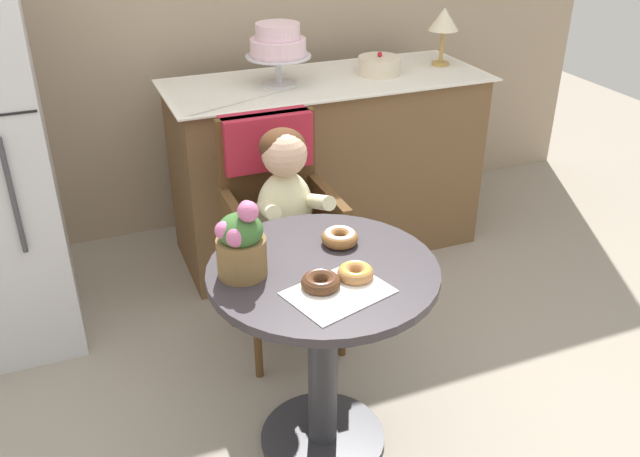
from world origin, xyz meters
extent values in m
plane|color=gray|center=(0.00, 0.00, 0.00)|extent=(8.00, 8.00, 0.00)
cylinder|color=#332D33|center=(0.00, 0.00, 0.70)|extent=(0.72, 0.72, 0.03)
cylinder|color=#333338|center=(0.00, 0.00, 0.34)|extent=(0.10, 0.10, 0.69)
cylinder|color=#333338|center=(0.00, 0.00, 0.01)|extent=(0.44, 0.44, 0.02)
cube|color=brown|center=(0.07, 0.59, 0.47)|extent=(0.42, 0.42, 0.04)
cube|color=brown|center=(0.07, 0.78, 0.72)|extent=(0.40, 0.04, 0.46)
cube|color=brown|center=(-0.12, 0.59, 0.58)|extent=(0.04, 0.38, 0.18)
cube|color=brown|center=(0.26, 0.59, 0.58)|extent=(0.04, 0.38, 0.18)
cube|color=#B22338|center=(0.07, 0.78, 0.84)|extent=(0.36, 0.11, 0.22)
cylinder|color=brown|center=(-0.11, 0.41, 0.23)|extent=(0.03, 0.03, 0.45)
cylinder|color=brown|center=(0.25, 0.41, 0.23)|extent=(0.03, 0.03, 0.45)
cylinder|color=brown|center=(-0.11, 0.77, 0.23)|extent=(0.03, 0.03, 0.45)
cylinder|color=brown|center=(0.25, 0.77, 0.23)|extent=(0.03, 0.03, 0.45)
ellipsoid|color=beige|center=(0.07, 0.57, 0.64)|extent=(0.22, 0.16, 0.30)
sphere|color=#E0B293|center=(0.07, 0.56, 0.87)|extent=(0.17, 0.17, 0.17)
ellipsoid|color=#4C2D19|center=(0.07, 0.58, 0.89)|extent=(0.17, 0.17, 0.14)
cylinder|color=beige|center=(-0.02, 0.48, 0.69)|extent=(0.08, 0.23, 0.13)
sphere|color=#E0B293|center=(-0.01, 0.41, 0.62)|extent=(0.06, 0.06, 0.06)
cylinder|color=beige|center=(0.17, 0.48, 0.69)|extent=(0.08, 0.23, 0.13)
sphere|color=#E0B293|center=(0.16, 0.41, 0.62)|extent=(0.06, 0.06, 0.06)
cylinder|color=#3F4760|center=(0.02, 0.49, 0.53)|extent=(0.09, 0.22, 0.09)
cylinder|color=#3F4760|center=(0.02, 0.38, 0.36)|extent=(0.08, 0.08, 0.26)
cylinder|color=#3F4760|center=(0.13, 0.49, 0.53)|extent=(0.09, 0.22, 0.09)
cylinder|color=#3F4760|center=(0.13, 0.38, 0.36)|extent=(0.08, 0.08, 0.26)
cube|color=white|center=(-0.01, -0.15, 0.72)|extent=(0.33, 0.28, 0.00)
torus|color=#936033|center=(0.11, 0.12, 0.74)|extent=(0.12, 0.12, 0.04)
torus|color=white|center=(0.11, 0.12, 0.75)|extent=(0.10, 0.10, 0.02)
torus|color=#AD7542|center=(0.07, -0.09, 0.74)|extent=(0.11, 0.11, 0.04)
torus|color=gold|center=(0.07, -0.09, 0.75)|extent=(0.09, 0.09, 0.02)
torus|color=#4C2D19|center=(-0.05, -0.10, 0.74)|extent=(0.12, 0.12, 0.04)
torus|color=#512D1E|center=(-0.05, -0.10, 0.75)|extent=(0.10, 0.10, 0.02)
cylinder|color=brown|center=(-0.24, 0.06, 0.78)|extent=(0.15, 0.15, 0.12)
ellipsoid|color=#38662D|center=(-0.24, 0.06, 0.87)|extent=(0.13, 0.14, 0.10)
sphere|color=#CC6699|center=(-0.22, 0.05, 0.94)|extent=(0.05, 0.05, 0.05)
sphere|color=#CC6699|center=(-0.22, 0.08, 0.89)|extent=(0.05, 0.05, 0.05)
sphere|color=#CC6699|center=(-0.25, 0.08, 0.87)|extent=(0.05, 0.05, 0.05)
sphere|color=#CC6699|center=(-0.29, 0.05, 0.88)|extent=(0.06, 0.06, 0.06)
sphere|color=#CC6699|center=(-0.26, 0.02, 0.87)|extent=(0.07, 0.07, 0.07)
sphere|color=#CC6699|center=(-0.22, 0.03, 0.94)|extent=(0.06, 0.06, 0.06)
cube|color=brown|center=(0.55, 1.30, 0.45)|extent=(1.50, 0.56, 0.90)
cube|color=white|center=(0.55, 1.30, 0.90)|extent=(1.56, 0.62, 0.01)
cylinder|color=silver|center=(0.31, 1.30, 0.91)|extent=(0.16, 0.16, 0.01)
cylinder|color=silver|center=(0.31, 1.30, 0.97)|extent=(0.03, 0.03, 0.12)
cylinder|color=silver|center=(0.31, 1.30, 1.03)|extent=(0.30, 0.30, 0.01)
cylinder|color=silver|center=(0.31, 1.30, 1.08)|extent=(0.26, 0.25, 0.08)
cylinder|color=silver|center=(0.31, 1.30, 1.05)|extent=(0.26, 0.26, 0.01)
cylinder|color=silver|center=(0.31, 1.30, 1.15)|extent=(0.20, 0.20, 0.07)
cylinder|color=silver|center=(0.31, 1.30, 1.12)|extent=(0.20, 0.20, 0.01)
cylinder|color=beige|center=(0.82, 1.29, 0.94)|extent=(0.21, 0.21, 0.08)
sphere|color=red|center=(0.82, 1.29, 1.00)|extent=(0.02, 0.02, 0.02)
cylinder|color=#B28C47|center=(1.18, 1.32, 0.91)|extent=(0.09, 0.09, 0.01)
cylinder|color=#B28C47|center=(1.18, 1.32, 0.99)|extent=(0.02, 0.02, 0.16)
cone|color=beige|center=(1.18, 1.32, 1.13)|extent=(0.15, 0.15, 0.11)
cylinder|color=#3F3F44|center=(-0.87, 0.79, 0.77)|extent=(0.02, 0.02, 0.45)
camera|label=1|loc=(-0.67, -1.64, 1.82)|focal=38.16mm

